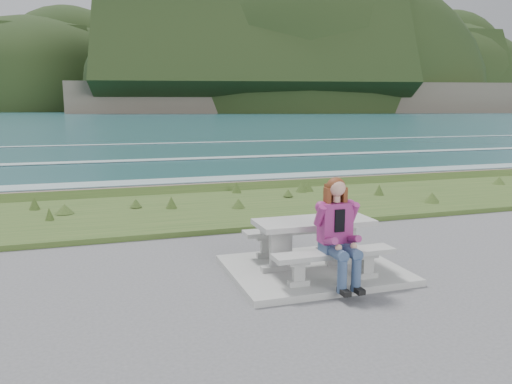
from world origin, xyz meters
TOP-DOWN VIEW (x-y plane):
  - concrete_slab at (0.00, 0.00)m, footprint 2.60×2.10m
  - picnic_table at (0.00, 0.00)m, footprint 1.80×0.75m
  - bench_landward at (0.00, -0.70)m, footprint 1.80×0.35m
  - bench_seaward at (0.00, 0.70)m, footprint 1.80×0.35m
  - grass_verge at (0.00, 5.00)m, footprint 160.00×4.50m
  - shore_drop at (0.00, 7.90)m, footprint 160.00×0.80m
  - ocean at (0.00, 25.09)m, footprint 1600.00×1600.00m
  - headland_range at (190.37, 398.35)m, footprint 729.83×363.95m
  - seated_woman at (0.01, -0.84)m, footprint 0.44×0.77m

SIDE VIEW (x-z plane):
  - ocean at x=0.00m, z-range -1.79..-1.70m
  - grass_verge at x=0.00m, z-range -0.11..0.11m
  - shore_drop at x=0.00m, z-range -1.10..1.10m
  - concrete_slab at x=0.00m, z-range 0.00..0.10m
  - bench_landward at x=0.00m, z-range 0.22..0.67m
  - bench_seaward at x=0.00m, z-range 0.22..0.67m
  - seated_woman at x=0.01m, z-range -0.10..1.40m
  - picnic_table at x=0.00m, z-range 0.31..1.06m
  - headland_range at x=190.37m, z-range -86.93..106.77m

